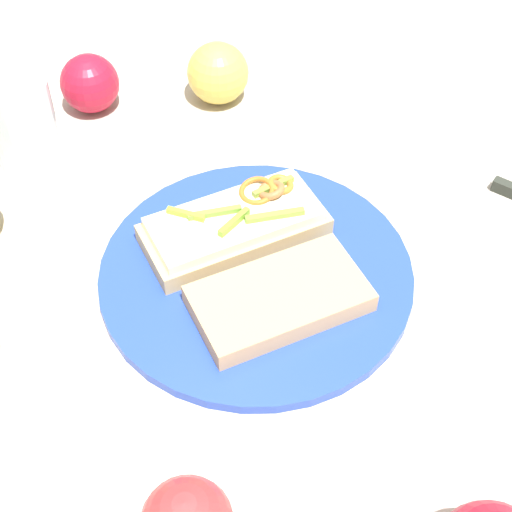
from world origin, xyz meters
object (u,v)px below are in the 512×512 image
(plate, at_px, (256,274))
(apple_2, at_px, (218,73))
(drinking_glass, at_px, (22,122))
(apple_5, at_px, (90,83))
(sandwich, at_px, (236,225))
(bread_slice_side, at_px, (279,298))

(plate, bearing_deg, apple_2, -42.53)
(plate, distance_m, drinking_glass, 0.31)
(apple_2, height_order, drinking_glass, drinking_glass)
(plate, xyz_separation_m, apple_5, (0.32, -0.09, 0.03))
(plate, xyz_separation_m, apple_2, (0.21, -0.20, 0.03))
(sandwich, bearing_deg, bread_slice_side, -91.13)
(drinking_glass, bearing_deg, apple_5, -85.00)
(sandwich, distance_m, drinking_glass, 0.27)
(apple_2, distance_m, apple_5, 0.15)
(drinking_glass, bearing_deg, bread_slice_side, 179.39)
(sandwich, relative_size, apple_5, 2.85)
(plate, distance_m, apple_2, 0.29)
(bread_slice_side, relative_size, drinking_glass, 1.63)
(bread_slice_side, xyz_separation_m, apple_2, (0.26, -0.22, 0.01))
(plate, xyz_separation_m, drinking_glass, (0.31, 0.02, 0.04))
(bread_slice_side, bearing_deg, apple_2, 76.30)
(plate, bearing_deg, sandwich, -27.67)
(plate, relative_size, sandwich, 1.54)
(sandwich, distance_m, apple_5, 0.28)
(sandwich, height_order, apple_5, apple_5)
(apple_5, height_order, drinking_glass, drinking_glass)
(apple_5, bearing_deg, plate, 164.45)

